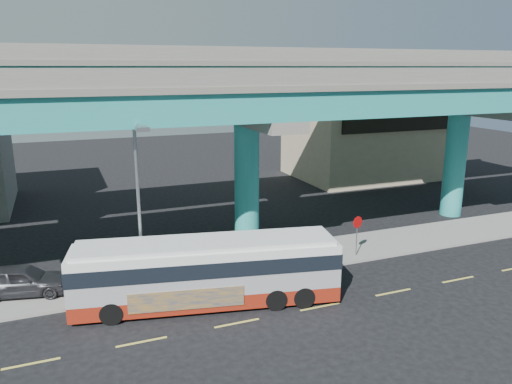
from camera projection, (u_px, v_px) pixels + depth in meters
name	position (u px, v px, depth m)	size (l,w,h in m)	color
ground	(317.00, 304.00, 22.83)	(120.00, 120.00, 0.00)	black
sidewalk	(269.00, 260.00, 27.77)	(70.00, 4.00, 0.15)	gray
lane_markings	(320.00, 307.00, 22.56)	(58.00, 0.12, 0.01)	#D8C64C
viaduct	(246.00, 92.00, 28.80)	(52.00, 12.40, 11.70)	teal
building_beige	(367.00, 140.00, 49.16)	(14.00, 10.23, 7.00)	tan
transit_bus	(207.00, 270.00, 22.45)	(12.16, 4.85, 3.05)	maroon
parked_car	(22.00, 280.00, 23.27)	(4.55, 2.59, 1.46)	#2B2C30
street_lamp	(139.00, 185.00, 21.98)	(0.50, 2.67, 8.28)	gray
stop_sign	(357.00, 228.00, 27.88)	(0.69, 0.19, 2.34)	gray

